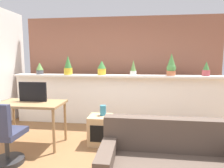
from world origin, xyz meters
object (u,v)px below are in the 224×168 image
object	(u,v)px
potted_plant_4	(171,66)
vase_on_shelf	(103,110)
potted_plant_3	(133,68)
side_cube_shelf	(101,130)
potted_plant_5	(206,69)
potted_plant_1	(68,66)
desk	(31,107)
office_chair	(3,139)
tv_monitor	(33,92)
potted_plant_0	(40,68)
potted_plant_2	(102,68)

from	to	relation	value
potted_plant_4	vase_on_shelf	bearing A→B (deg)	-142.40
potted_plant_3	side_cube_shelf	world-z (taller)	potted_plant_3
potted_plant_3	potted_plant_5	bearing A→B (deg)	1.57
potted_plant_1	potted_plant_3	xyz separation A→B (m)	(1.46, 0.01, -0.05)
desk	side_cube_shelf	bearing A→B (deg)	9.23
potted_plant_3	office_chair	bearing A→B (deg)	-132.43
vase_on_shelf	potted_plant_5	bearing A→B (deg)	26.79
potted_plant_4	vase_on_shelf	world-z (taller)	potted_plant_4
potted_plant_1	potted_plant_3	distance (m)	1.46
tv_monitor	vase_on_shelf	distance (m)	1.25
potted_plant_4	side_cube_shelf	size ratio (longest dim) A/B	0.94
office_chair	side_cube_shelf	distance (m)	1.49
potted_plant_0	vase_on_shelf	xyz separation A→B (m)	(1.65, -1.00, -0.68)
tv_monitor	side_cube_shelf	xyz separation A→B (m)	(1.16, 0.11, -0.67)
potted_plant_0	desk	world-z (taller)	potted_plant_0
desk	vase_on_shelf	bearing A→B (deg)	10.97
potted_plant_2	office_chair	xyz separation A→B (m)	(-1.04, -1.93, -0.90)
potted_plant_0	side_cube_shelf	bearing A→B (deg)	-32.94
potted_plant_2	potted_plant_5	xyz separation A→B (m)	(2.21, 0.01, -0.02)
potted_plant_1	tv_monitor	bearing A→B (deg)	-102.31
desk	tv_monitor	distance (m)	0.27
potted_plant_1	vase_on_shelf	distance (m)	1.55
potted_plant_3	potted_plant_4	world-z (taller)	potted_plant_4
office_chair	vase_on_shelf	world-z (taller)	office_chair
potted_plant_3	tv_monitor	bearing A→B (deg)	-146.41
desk	tv_monitor	xyz separation A→B (m)	(0.00, 0.08, 0.25)
potted_plant_0	vase_on_shelf	world-z (taller)	potted_plant_0
potted_plant_2	side_cube_shelf	world-z (taller)	potted_plant_2
side_cube_shelf	potted_plant_3	bearing A→B (deg)	62.09
potted_plant_4	side_cube_shelf	world-z (taller)	potted_plant_4
tv_monitor	potted_plant_5	bearing A→B (deg)	20.01
desk	side_cube_shelf	distance (m)	1.25
tv_monitor	potted_plant_1	bearing A→B (deg)	77.69
office_chair	potted_plant_3	bearing A→B (deg)	47.57
potted_plant_0	potted_plant_4	bearing A→B (deg)	0.13
potted_plant_2	office_chair	bearing A→B (deg)	-118.34
potted_plant_2	potted_plant_4	distance (m)	1.50
side_cube_shelf	vase_on_shelf	size ratio (longest dim) A/B	2.83
potted_plant_3	vase_on_shelf	xyz separation A→B (m)	(-0.50, -0.98, -0.69)
desk	vase_on_shelf	size ratio (longest dim) A/B	6.23
vase_on_shelf	potted_plant_4	bearing A→B (deg)	37.60
potted_plant_5	desk	distance (m)	3.51
potted_plant_2	vase_on_shelf	world-z (taller)	potted_plant_2
potted_plant_3	vase_on_shelf	bearing A→B (deg)	-117.19
potted_plant_3	desk	size ratio (longest dim) A/B	0.30
desk	potted_plant_0	bearing A→B (deg)	109.90
potted_plant_4	side_cube_shelf	distance (m)	2.02
potted_plant_2	potted_plant_5	distance (m)	2.21
potted_plant_3	desk	distance (m)	2.18
potted_plant_0	potted_plant_5	distance (m)	3.66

